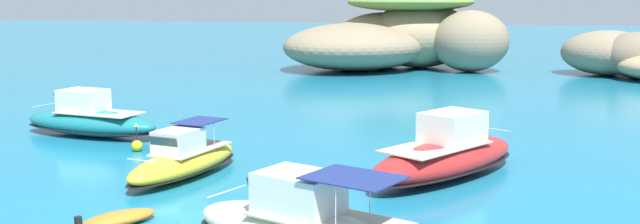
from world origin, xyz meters
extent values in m
ellipsoid|color=#9E8966|center=(0.27, 58.04, 3.61)|extent=(16.37, 16.96, 7.22)
ellipsoid|color=#9E8966|center=(-3.70, 56.86, 3.09)|extent=(12.02, 10.55, 6.18)
ellipsoid|color=#84755B|center=(-6.04, 53.08, 2.55)|extent=(20.29, 21.54, 5.10)
ellipsoid|color=#84755B|center=(6.09, 54.77, 3.25)|extent=(8.52, 8.23, 6.50)
ellipsoid|color=olive|center=(-0.88, 57.56, 7.31)|extent=(14.15, 12.86, 2.03)
ellipsoid|color=#756651|center=(22.02, 53.43, 2.25)|extent=(8.57, 8.49, 4.51)
ellipsoid|color=#84755B|center=(19.81, 55.23, 2.27)|extent=(11.84, 11.24, 4.54)
ellipsoid|color=red|center=(8.88, 9.39, 0.79)|extent=(6.91, 9.52, 1.58)
ellipsoid|color=black|center=(8.88, 9.39, 0.44)|extent=(7.05, 9.71, 0.19)
cube|color=#C6B793|center=(8.54, 8.78, 1.47)|extent=(4.54, 5.64, 0.06)
cube|color=silver|center=(9.10, 9.80, 2.15)|extent=(2.97, 3.23, 1.30)
cube|color=#2D4756|center=(9.73, 10.97, 2.28)|extent=(1.74, 1.12, 0.69)
cylinder|color=silver|center=(10.61, 12.59, 1.65)|extent=(1.74, 0.97, 0.04)
ellipsoid|color=yellow|center=(-1.96, 6.24, 0.60)|extent=(3.09, 7.29, 1.20)
ellipsoid|color=black|center=(-1.96, 6.24, 0.33)|extent=(3.15, 7.43, 0.14)
cube|color=#C6B793|center=(-1.88, 6.77, 1.11)|extent=(2.33, 4.10, 0.06)
cube|color=silver|center=(-2.01, 5.89, 1.63)|extent=(1.75, 2.17, 0.99)
cube|color=#2D4756|center=(-2.15, 4.90, 1.73)|extent=(1.40, 0.42, 0.53)
cylinder|color=silver|center=(-2.35, 3.52, 1.29)|extent=(1.47, 0.24, 0.04)
cube|color=navy|center=(-1.78, 7.47, 2.24)|extent=(1.93, 2.33, 0.04)
cylinder|color=silver|center=(-1.05, 7.36, 1.67)|extent=(0.03, 0.03, 1.13)
cylinder|color=silver|center=(-2.52, 7.57, 1.67)|extent=(0.03, 0.03, 1.13)
ellipsoid|color=#19727A|center=(-11.30, 12.83, 0.74)|extent=(8.89, 3.46, 1.47)
ellipsoid|color=black|center=(-11.30, 12.83, 0.41)|extent=(9.07, 3.53, 0.18)
cube|color=#C6B793|center=(-10.65, 12.76, 1.36)|extent=(4.97, 2.68, 0.06)
cube|color=silver|center=(-11.73, 12.87, 2.00)|extent=(2.60, 2.06, 1.21)
cube|color=#2D4756|center=(-12.96, 13.00, 2.12)|extent=(0.44, 1.71, 0.64)
cylinder|color=silver|center=(-14.66, 13.17, 1.54)|extent=(0.22, 1.82, 0.04)
cube|color=#C6B793|center=(6.81, -1.52, 1.33)|extent=(5.11, 3.52, 0.06)
cube|color=silver|center=(5.80, -1.18, 1.96)|extent=(2.81, 2.44, 1.19)
cube|color=#2D4756|center=(4.65, -0.81, 2.08)|extent=(0.77, 1.66, 0.63)
cylinder|color=silver|center=(3.06, -0.28, 1.51)|extent=(0.59, 1.70, 0.04)
cube|color=navy|center=(7.61, -1.78, 2.69)|extent=(3.04, 2.68, 0.04)
cylinder|color=silver|center=(7.33, -2.63, 2.01)|extent=(0.03, 0.03, 1.36)
cylinder|color=silver|center=(7.89, -0.93, 2.01)|extent=(0.03, 0.03, 1.36)
ellipsoid|color=orange|center=(-0.99, -0.27, 0.22)|extent=(2.32, 2.79, 0.44)
cube|color=#9E998E|center=(-0.99, -0.27, 0.28)|extent=(1.48, 1.86, 0.06)
cube|color=black|center=(-1.73, -1.45, 0.40)|extent=(0.28, 0.28, 0.36)
sphere|color=yellow|center=(-6.64, 10.03, 0.28)|extent=(0.56, 0.56, 0.56)
cylinder|color=black|center=(-6.64, 10.03, 0.78)|extent=(0.06, 0.06, 1.00)
cone|color=yellow|center=(-6.64, 10.03, 1.38)|extent=(0.20, 0.20, 0.20)
camera|label=1|loc=(12.12, -19.82, 7.57)|focal=38.63mm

